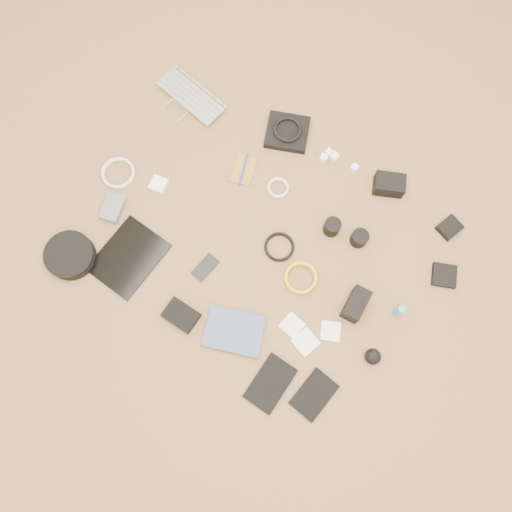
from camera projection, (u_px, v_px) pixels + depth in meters
The scene contains 33 objects.
laptop at pixel (184, 103), 2.09m from camera, with size 0.30×0.21×0.02m, color #BBBBC0.
headphone_pouch at pixel (287, 132), 2.05m from camera, with size 0.17×0.16×0.03m, color black.
headphones at pixel (288, 129), 2.03m from camera, with size 0.12×0.12×0.01m, color black.
charger_a at pixel (324, 158), 2.02m from camera, with size 0.03×0.03×0.03m, color white.
charger_b at pixel (329, 152), 2.03m from camera, with size 0.03×0.03×0.02m, color white.
charger_c at pixel (354, 168), 2.01m from camera, with size 0.03×0.03×0.02m, color white.
charger_d at pixel (334, 157), 2.02m from camera, with size 0.03×0.03×0.03m, color white.
dslr_camera at pixel (389, 185), 1.97m from camera, with size 0.12×0.08×0.07m, color black.
lens_pouch at pixel (449, 228), 1.94m from camera, with size 0.07×0.08×0.03m, color black.
notebook_olive at pixel (244, 170), 2.02m from camera, with size 0.08×0.13×0.01m, color olive.
pen_blue at pixel (244, 169), 2.01m from camera, with size 0.01×0.01×0.14m, color navy.
cable_white_a at pixel (278, 188), 1.99m from camera, with size 0.09×0.09×0.01m, color silver.
lens_a at pixel (332, 227), 1.92m from camera, with size 0.06×0.06×0.07m, color black.
lens_b at pixel (359, 238), 1.91m from camera, with size 0.07×0.07×0.06m, color black.
card_reader at pixel (444, 275), 1.89m from camera, with size 0.09×0.09×0.02m, color black.
power_brick at pixel (159, 185), 1.99m from camera, with size 0.06×0.06×0.03m, color white.
cable_white_b at pixel (119, 174), 2.01m from camera, with size 0.13×0.13×0.01m, color silver.
cable_black at pixel (279, 247), 1.93m from camera, with size 0.12×0.12×0.01m, color black.
cable_yellow at pixel (301, 278), 1.89m from camera, with size 0.13×0.13×0.01m, color gold.
flash at pixel (356, 304), 1.83m from camera, with size 0.06×0.12×0.09m, color black.
lens_cleaner at pixel (399, 311), 1.82m from camera, with size 0.03×0.03×0.09m, color #1AA2AB.
battery_charger at pixel (113, 208), 1.96m from camera, with size 0.07×0.11×0.03m, color #57575C.
tablet at pixel (129, 257), 1.92m from camera, with size 0.21×0.27×0.01m, color black.
phone at pixel (205, 267), 1.91m from camera, with size 0.06×0.11×0.01m, color black.
filter_case_left at pixel (292, 325), 1.85m from camera, with size 0.07×0.07×0.01m, color silver.
filter_case_mid at pixel (305, 342), 1.83m from camera, with size 0.08×0.08×0.01m, color silver.
filter_case_right at pixel (331, 331), 1.84m from camera, with size 0.07×0.07×0.01m, color silver.
air_blower at pixel (373, 356), 1.79m from camera, with size 0.06×0.06×0.06m, color black.
headphone_case at pixel (70, 255), 1.90m from camera, with size 0.19×0.19×0.05m, color black.
drive_case at pixel (181, 315), 1.85m from camera, with size 0.12×0.09×0.03m, color black.
paperback at pixel (229, 353), 1.82m from camera, with size 0.16×0.21×0.02m, color #3C4866.
notebook_black_a at pixel (270, 383), 1.79m from camera, with size 0.12×0.19×0.01m, color black.
notebook_black_b at pixel (314, 395), 1.78m from camera, with size 0.11×0.16×0.01m, color black.
Camera 1 is at (0.30, -0.47, 1.86)m, focal length 35.00 mm.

